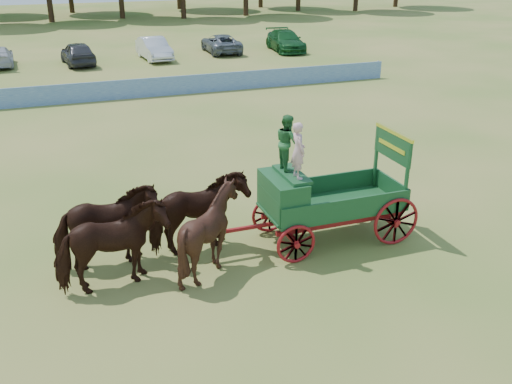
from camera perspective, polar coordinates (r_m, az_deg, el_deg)
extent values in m
plane|color=#9D8547|center=(17.28, 9.26, -3.34)|extent=(160.00, 160.00, 0.00)
imported|color=#33180E|center=(13.98, -14.22, -5.38)|extent=(2.79, 1.60, 2.23)
imported|color=#33180E|center=(14.96, -14.72, -3.46)|extent=(2.68, 1.30, 2.23)
imported|color=#33180E|center=(14.33, -4.67, -3.94)|extent=(2.05, 1.83, 2.23)
imported|color=#33180E|center=(15.28, -5.78, -2.17)|extent=(2.78, 1.55, 2.23)
cube|color=#A3101F|center=(15.66, 2.63, -3.52)|extent=(0.12, 2.00, 0.12)
cube|color=#A3101F|center=(16.94, 12.06, -1.88)|extent=(0.12, 2.00, 0.12)
cube|color=#A3101F|center=(15.76, 8.46, -3.10)|extent=(3.80, 0.10, 0.12)
cube|color=#A3101F|center=(16.63, 6.70, -1.53)|extent=(3.80, 0.10, 0.12)
cube|color=#A3101F|center=(15.30, -0.48, -3.54)|extent=(2.80, 0.09, 0.09)
cube|color=#1A4F29|center=(16.07, 7.61, -1.39)|extent=(3.80, 1.80, 0.10)
cube|color=#1A4F29|center=(15.25, 9.17, -1.66)|extent=(3.80, 0.06, 0.55)
cube|color=#1A4F29|center=(16.67, 6.29, 0.73)|extent=(3.80, 0.06, 0.55)
cube|color=#1A4F29|center=(16.85, 13.36, 0.47)|extent=(0.06, 1.80, 0.55)
cube|color=#1A4F29|center=(15.26, 2.70, -0.33)|extent=(0.85, 1.70, 1.05)
cube|color=#1A4F29|center=(15.13, 3.61, 1.78)|extent=(0.55, 1.50, 0.08)
cube|color=#1A4F29|center=(15.21, 1.36, -1.21)|extent=(0.10, 1.60, 0.65)
cube|color=#1A4F29|center=(15.39, 1.97, -2.14)|extent=(0.55, 1.60, 0.06)
cube|color=#1A4F29|center=(15.96, 14.86, 1.54)|extent=(0.08, 0.08, 1.80)
cube|color=#1A4F29|center=(17.21, 11.92, 3.40)|extent=(0.08, 0.08, 1.80)
cube|color=#1A4F29|center=(16.38, 13.53, 4.47)|extent=(0.07, 1.75, 0.75)
cube|color=yellow|center=(16.26, 13.66, 5.80)|extent=(0.08, 1.80, 0.09)
cube|color=yellow|center=(16.36, 13.41, 4.45)|extent=(0.02, 1.30, 0.12)
torus|color=#A3101F|center=(14.91, 4.02, -5.23)|extent=(1.09, 0.09, 1.09)
torus|color=#A3101F|center=(16.47, 1.37, -2.27)|extent=(1.09, 0.09, 1.09)
torus|color=#A3101F|center=(16.18, 13.82, -2.89)|extent=(1.39, 0.09, 1.39)
torus|color=#A3101F|center=(17.63, 10.50, -0.36)|extent=(1.39, 0.09, 1.39)
imported|color=#D9A6AB|center=(14.56, 4.23, 4.16)|extent=(0.35, 0.54, 1.48)
imported|color=#276A32|center=(15.17, 3.16, 5.00)|extent=(0.56, 0.72, 1.49)
cube|color=#1B4994|center=(32.89, -7.65, 10.54)|extent=(26.00, 0.08, 1.05)
imported|color=#333338|center=(43.13, -17.40, 13.10)|extent=(2.40, 4.90, 1.61)
imported|color=silver|center=(43.94, -10.15, 13.93)|extent=(2.07, 4.95, 1.59)
imported|color=slate|center=(46.37, -3.52, 14.61)|extent=(2.50, 5.18, 1.42)
imported|color=#144C1E|center=(47.19, 2.96, 14.87)|extent=(2.79, 5.66, 1.58)
cylinder|color=#382314|center=(69.89, -19.97, 17.53)|extent=(0.60, 0.60, 4.53)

